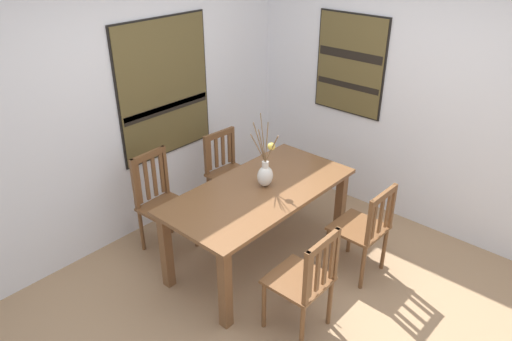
# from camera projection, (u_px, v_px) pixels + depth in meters

# --- Properties ---
(ground_plane) EXTENTS (6.40, 6.40, 0.03)m
(ground_plane) POSITION_uv_depth(u_px,v_px,m) (289.00, 302.00, 3.98)
(ground_plane) COLOR #A37F5B
(wall_back) EXTENTS (6.40, 0.12, 2.70)m
(wall_back) POSITION_uv_depth(u_px,v_px,m) (137.00, 97.00, 4.43)
(wall_back) COLOR silver
(wall_back) RESTS_ON ground_plane
(wall_side) EXTENTS (0.12, 6.40, 2.70)m
(wall_side) POSITION_uv_depth(u_px,v_px,m) (414.00, 92.00, 4.56)
(wall_side) COLOR silver
(wall_side) RESTS_ON ground_plane
(dining_table) EXTENTS (1.74, 0.86, 0.76)m
(dining_table) POSITION_uv_depth(u_px,v_px,m) (260.00, 200.00, 4.16)
(dining_table) COLOR brown
(dining_table) RESTS_ON ground_plane
(centerpiece_vase) EXTENTS (0.18, 0.21, 0.69)m
(centerpiece_vase) POSITION_uv_depth(u_px,v_px,m) (265.00, 173.00, 4.10)
(centerpiece_vase) COLOR silver
(centerpiece_vase) RESTS_ON dining_table
(chair_0) EXTENTS (0.44, 0.44, 0.96)m
(chair_0) POSITION_uv_depth(u_px,v_px,m) (162.00, 202.00, 4.41)
(chair_0) COLOR brown
(chair_0) RESTS_ON ground_plane
(chair_1) EXTENTS (0.43, 0.43, 0.88)m
(chair_1) POSITION_uv_depth(u_px,v_px,m) (364.00, 228.00, 4.08)
(chair_1) COLOR brown
(chair_1) RESTS_ON ground_plane
(chair_2) EXTENTS (0.45, 0.45, 0.89)m
(chair_2) POSITION_uv_depth(u_px,v_px,m) (229.00, 172.00, 4.98)
(chair_2) COLOR brown
(chair_2) RESTS_ON ground_plane
(chair_3) EXTENTS (0.43, 0.43, 0.91)m
(chair_3) POSITION_uv_depth(u_px,v_px,m) (305.00, 280.00, 3.48)
(chair_3) COLOR brown
(chair_3) RESTS_ON ground_plane
(painting_on_back_wall) EXTENTS (1.06, 0.05, 1.34)m
(painting_on_back_wall) POSITION_uv_depth(u_px,v_px,m) (164.00, 89.00, 4.56)
(painting_on_back_wall) COLOR black
(painting_on_side_wall) EXTENTS (0.05, 0.79, 1.03)m
(painting_on_side_wall) POSITION_uv_depth(u_px,v_px,m) (350.00, 65.00, 4.85)
(painting_on_side_wall) COLOR black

